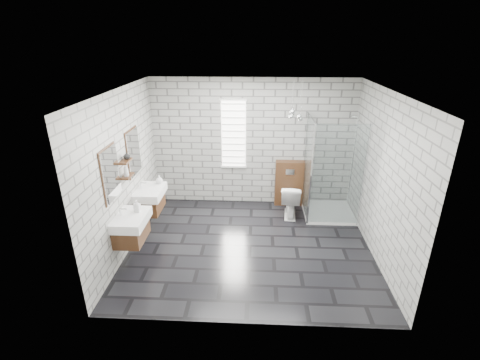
# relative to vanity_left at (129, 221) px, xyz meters

# --- Properties ---
(floor) EXTENTS (4.20, 3.60, 0.02)m
(floor) POSITION_rel_vanity_left_xyz_m (1.91, 0.53, -0.77)
(floor) COLOR black
(floor) RESTS_ON ground
(ceiling) EXTENTS (4.20, 3.60, 0.02)m
(ceiling) POSITION_rel_vanity_left_xyz_m (1.91, 0.53, 1.95)
(ceiling) COLOR white
(ceiling) RESTS_ON wall_back
(wall_back) EXTENTS (4.20, 0.02, 2.70)m
(wall_back) POSITION_rel_vanity_left_xyz_m (1.91, 2.34, 0.59)
(wall_back) COLOR #A3A39D
(wall_back) RESTS_ON floor
(wall_front) EXTENTS (4.20, 0.02, 2.70)m
(wall_front) POSITION_rel_vanity_left_xyz_m (1.91, -1.28, 0.59)
(wall_front) COLOR #A3A39D
(wall_front) RESTS_ON floor
(wall_left) EXTENTS (0.02, 3.60, 2.70)m
(wall_left) POSITION_rel_vanity_left_xyz_m (-0.20, 0.53, 0.59)
(wall_left) COLOR #A3A39D
(wall_left) RESTS_ON floor
(wall_right) EXTENTS (0.02, 3.60, 2.70)m
(wall_right) POSITION_rel_vanity_left_xyz_m (4.02, 0.53, 0.59)
(wall_right) COLOR #A3A39D
(wall_right) RESTS_ON floor
(vanity_left) EXTENTS (0.47, 0.70, 1.57)m
(vanity_left) POSITION_rel_vanity_left_xyz_m (0.00, 0.00, 0.00)
(vanity_left) COLOR #4A2B16
(vanity_left) RESTS_ON wall_left
(vanity_right) EXTENTS (0.47, 0.70, 1.57)m
(vanity_right) POSITION_rel_vanity_left_xyz_m (0.00, 1.03, 0.00)
(vanity_right) COLOR #4A2B16
(vanity_right) RESTS_ON wall_left
(shelf_lower) EXTENTS (0.14, 0.30, 0.03)m
(shelf_lower) POSITION_rel_vanity_left_xyz_m (-0.12, 0.48, 0.56)
(shelf_lower) COLOR #4A2B16
(shelf_lower) RESTS_ON wall_left
(shelf_upper) EXTENTS (0.14, 0.30, 0.03)m
(shelf_upper) POSITION_rel_vanity_left_xyz_m (-0.12, 0.48, 0.82)
(shelf_upper) COLOR #4A2B16
(shelf_upper) RESTS_ON wall_left
(window) EXTENTS (0.56, 0.05, 1.48)m
(window) POSITION_rel_vanity_left_xyz_m (1.51, 2.31, 0.79)
(window) COLOR white
(window) RESTS_ON wall_back
(cistern_panel) EXTENTS (0.60, 0.20, 1.00)m
(cistern_panel) POSITION_rel_vanity_left_xyz_m (2.71, 2.23, -0.26)
(cistern_panel) COLOR #4A2B16
(cistern_panel) RESTS_ON floor
(flush_plate) EXTENTS (0.18, 0.01, 0.12)m
(flush_plate) POSITION_rel_vanity_left_xyz_m (2.71, 2.13, 0.04)
(flush_plate) COLOR silver
(flush_plate) RESTS_ON cistern_panel
(shower_enclosure) EXTENTS (1.00, 1.00, 2.03)m
(shower_enclosure) POSITION_rel_vanity_left_xyz_m (3.41, 1.71, -0.25)
(shower_enclosure) COLOR white
(shower_enclosure) RESTS_ON floor
(pendant_cluster) EXTENTS (0.27, 0.27, 0.77)m
(pendant_cluster) POSITION_rel_vanity_left_xyz_m (2.72, 1.91, 1.30)
(pendant_cluster) COLOR silver
(pendant_cluster) RESTS_ON ceiling
(toilet) EXTENTS (0.44, 0.71, 0.69)m
(toilet) POSITION_rel_vanity_left_xyz_m (2.71, 1.72, -0.41)
(toilet) COLOR white
(toilet) RESTS_ON floor
(soap_bottle_a) EXTENTS (0.10, 0.10, 0.20)m
(soap_bottle_a) POSITION_rel_vanity_left_xyz_m (0.11, 0.14, 0.19)
(soap_bottle_a) COLOR #B2B2B2
(soap_bottle_a) RESTS_ON vanity_left
(soap_bottle_b) EXTENTS (0.15, 0.15, 0.17)m
(soap_bottle_b) POSITION_rel_vanity_left_xyz_m (0.16, 1.28, 0.18)
(soap_bottle_b) COLOR #B2B2B2
(soap_bottle_b) RESTS_ON vanity_right
(soap_bottle_c) EXTENTS (0.10, 0.10, 0.21)m
(soap_bottle_c) POSITION_rel_vanity_left_xyz_m (-0.11, 0.43, 0.68)
(soap_bottle_c) COLOR #B2B2B2
(soap_bottle_c) RESTS_ON shelf_lower
(vase) EXTENTS (0.14, 0.14, 0.11)m
(vase) POSITION_rel_vanity_left_xyz_m (-0.11, 0.54, 0.90)
(vase) COLOR #B2B2B2
(vase) RESTS_ON shelf_upper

